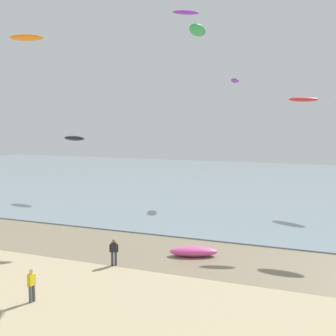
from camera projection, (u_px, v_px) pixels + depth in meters
The scene contains 11 objects.
wet_sand_strip at pixel (176, 254), 30.79m from camera, with size 120.00×8.16×0.01m, color #84755B.
sea at pixel (271, 183), 66.66m from camera, with size 160.00×70.00×0.10m, color gray.
person_nearest_camera at pixel (32, 285), 22.34m from camera, with size 0.27×0.56×1.71m.
person_mid_beach at pixel (114, 251), 28.15m from camera, with size 0.53×0.35×1.71m.
grounded_kite at pixel (194, 252), 30.15m from camera, with size 3.30×1.19×0.66m, color #E54C99.
kite_aloft_0 at pixel (186, 12), 40.01m from camera, with size 2.48×0.79×0.40m, color purple.
kite_aloft_2 at pixel (198, 30), 28.86m from camera, with size 3.29×1.05×0.53m, color green.
kite_aloft_7 at pixel (304, 99), 34.33m from camera, with size 2.30×0.74×0.37m, color red.
kite_aloft_8 at pixel (235, 81), 52.71m from camera, with size 2.64×0.84×0.42m, color purple.
kite_aloft_9 at pixel (27, 38), 27.58m from camera, with size 2.16×0.69×0.35m, color orange.
kite_aloft_10 at pixel (74, 138), 52.69m from camera, with size 3.40×1.09×0.54m, color black.
Camera 1 is at (11.06, -8.42, 9.06)m, focal length 46.96 mm.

